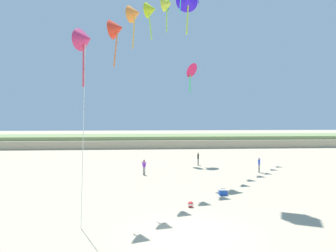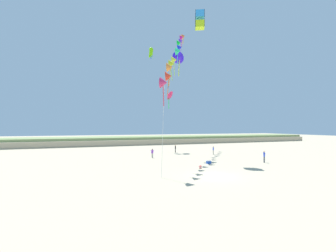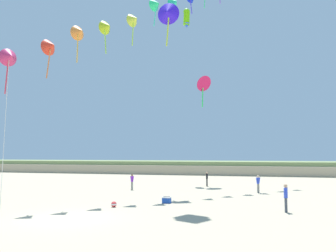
% 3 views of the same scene
% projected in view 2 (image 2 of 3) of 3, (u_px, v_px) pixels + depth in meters
% --- Properties ---
extents(ground_plane, '(240.00, 240.00, 0.00)m').
position_uv_depth(ground_plane, '(215.00, 176.00, 22.56)').
color(ground_plane, tan).
extents(dune_ridge, '(120.00, 13.09, 2.13)m').
position_uv_depth(dune_ridge, '(131.00, 140.00, 65.15)').
color(dune_ridge, tan).
rests_on(dune_ridge, ground).
extents(person_near_left, '(0.20, 0.53, 1.50)m').
position_uv_depth(person_near_left, '(175.00, 148.00, 43.14)').
color(person_near_left, black).
rests_on(person_near_left, ground).
extents(person_near_right, '(0.49, 0.32, 1.48)m').
position_uv_depth(person_near_right, '(152.00, 153.00, 35.79)').
color(person_near_right, gray).
rests_on(person_near_right, ground).
extents(person_mid_center, '(0.40, 0.45, 1.51)m').
position_uv_depth(person_mid_center, '(213.00, 150.00, 40.26)').
color(person_mid_center, gray).
rests_on(person_mid_center, ground).
extents(person_far_left, '(0.25, 0.56, 1.62)m').
position_uv_depth(person_far_left, '(264.00, 156.00, 31.13)').
color(person_far_left, '#474C56').
rests_on(person_far_left, ground).
extents(kite_banner_string, '(15.38, 28.30, 26.73)m').
position_uv_depth(kite_banner_string, '(178.00, 50.00, 37.01)').
color(kite_banner_string, '#C22B5F').
extents(large_kite_low_lead, '(1.20, 1.27, 2.52)m').
position_uv_depth(large_kite_low_lead, '(151.00, 53.00, 47.26)').
color(large_kite_low_lead, '#6CD00E').
extents(large_kite_mid_trail, '(2.26, 2.27, 3.73)m').
position_uv_depth(large_kite_mid_trail, '(169.00, 95.00, 44.62)').
color(large_kite_mid_trail, '#D81952').
extents(large_kite_high_solo, '(1.74, 1.74, 2.46)m').
position_uv_depth(large_kite_high_solo, '(200.00, 20.00, 32.53)').
color(large_kite_high_solo, '#B1D919').
extents(large_kite_outer_drift, '(2.04, 0.76, 4.11)m').
position_uv_depth(large_kite_outer_drift, '(179.00, 57.00, 35.69)').
color(large_kite_outer_drift, '#3619EA').
extents(beach_cooler, '(0.58, 0.41, 0.46)m').
position_uv_depth(beach_cooler, '(209.00, 162.00, 30.26)').
color(beach_cooler, blue).
rests_on(beach_cooler, ground).
extents(beach_ball, '(0.36, 0.36, 0.36)m').
position_uv_depth(beach_ball, '(200.00, 167.00, 26.82)').
color(beach_ball, red).
rests_on(beach_ball, ground).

